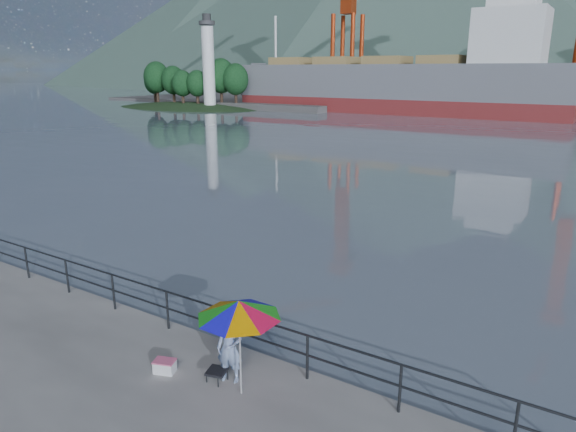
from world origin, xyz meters
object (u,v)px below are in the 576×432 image
(cooler_bag, at_px, (165,367))
(beach_umbrella, at_px, (239,309))
(fisherman, at_px, (230,348))
(bulk_carrier, at_px, (404,84))

(cooler_bag, bearing_deg, beach_umbrella, -11.73)
(fisherman, xyz_separation_m, bulk_carrier, (-22.35, 69.96, 3.38))
(beach_umbrella, bearing_deg, bulk_carrier, 108.00)
(fisherman, relative_size, beach_umbrella, 0.70)
(beach_umbrella, height_order, cooler_bag, beach_umbrella)
(fisherman, height_order, cooler_bag, fisherman)
(fisherman, relative_size, cooler_bag, 3.47)
(cooler_bag, bearing_deg, fisherman, 0.72)
(fisherman, xyz_separation_m, beach_umbrella, (0.46, -0.25, 1.09))
(bulk_carrier, bearing_deg, fisherman, -72.28)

